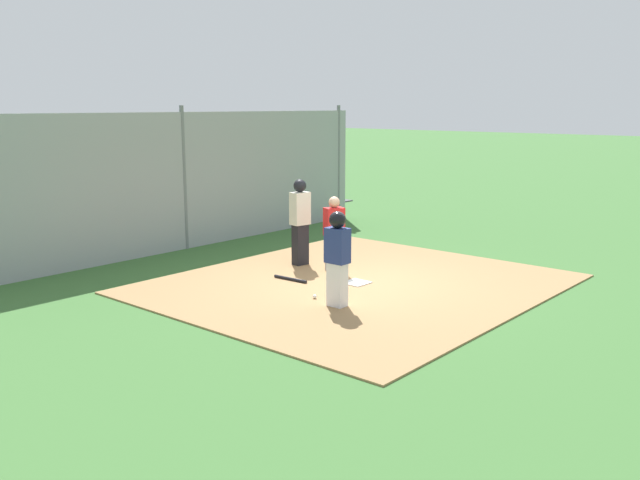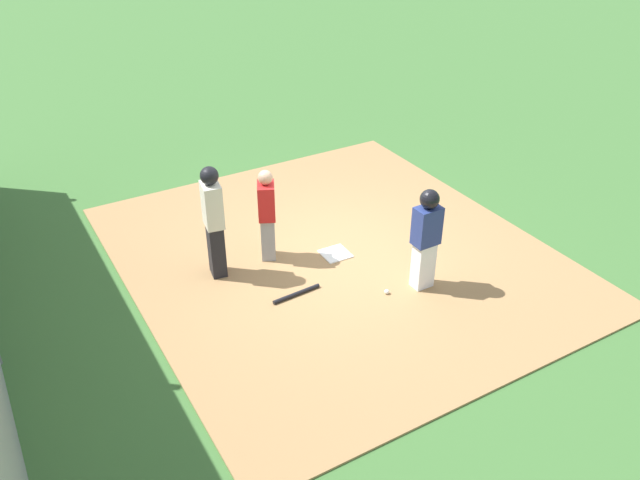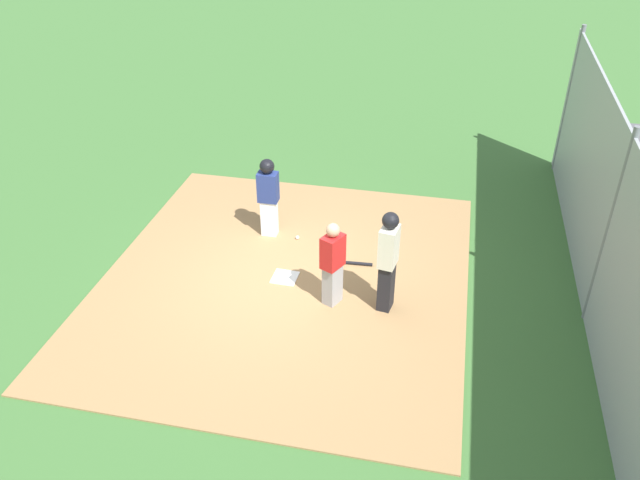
% 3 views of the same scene
% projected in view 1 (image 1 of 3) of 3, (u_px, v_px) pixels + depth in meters
% --- Properties ---
extents(ground_plane, '(140.00, 140.00, 0.00)m').
position_uv_depth(ground_plane, '(356.00, 285.00, 12.96)').
color(ground_plane, '#3D6B33').
extents(dirt_infield, '(7.20, 6.40, 0.03)m').
position_uv_depth(dirt_infield, '(356.00, 284.00, 12.96)').
color(dirt_infield, '#9E774C').
rests_on(dirt_infield, ground_plane).
extents(home_plate, '(0.45, 0.45, 0.02)m').
position_uv_depth(home_plate, '(356.00, 283.00, 12.96)').
color(home_plate, white).
rests_on(home_plate, dirt_infield).
extents(catcher, '(0.46, 0.40, 1.53)m').
position_uv_depth(catcher, '(334.00, 233.00, 13.78)').
color(catcher, '#9E9EA3').
rests_on(catcher, dirt_infield).
extents(umpire, '(0.42, 0.32, 1.81)m').
position_uv_depth(umpire, '(300.00, 220.00, 14.29)').
color(umpire, black).
rests_on(umpire, dirt_infield).
extents(runner, '(0.28, 0.38, 1.61)m').
position_uv_depth(runner, '(337.00, 253.00, 11.31)').
color(runner, silver).
rests_on(runner, dirt_infield).
extents(baseball_bat, '(0.11, 0.79, 0.06)m').
position_uv_depth(baseball_bat, '(290.00, 279.00, 13.15)').
color(baseball_bat, black).
rests_on(baseball_bat, dirt_infield).
extents(baseball, '(0.07, 0.07, 0.07)m').
position_uv_depth(baseball, '(315.00, 296.00, 11.92)').
color(baseball, white).
rests_on(baseball, dirt_infield).
extents(backstop_fence, '(12.00, 0.10, 3.35)m').
position_uv_depth(backstop_fence, '(184.00, 181.00, 15.92)').
color(backstop_fence, '#93999E').
rests_on(backstop_fence, ground_plane).
extents(parking_lot, '(18.00, 5.20, 0.04)m').
position_uv_depth(parking_lot, '(83.00, 226.00, 19.19)').
color(parking_lot, '#515156').
rests_on(parking_lot, ground_plane).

